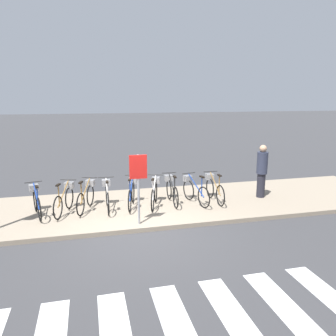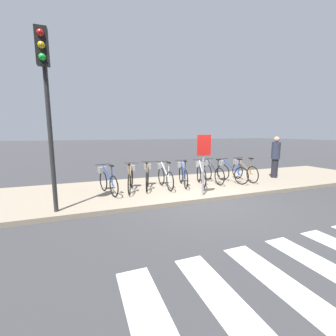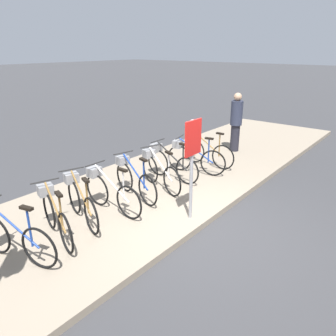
{
  "view_description": "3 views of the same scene",
  "coord_description": "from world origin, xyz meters",
  "px_view_note": "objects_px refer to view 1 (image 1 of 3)",
  "views": [
    {
      "loc": [
        -1.15,
        -7.54,
        3.32
      ],
      "look_at": [
        1.09,
        1.52,
        1.27
      ],
      "focal_mm": 35.0,
      "sensor_mm": 36.0,
      "label": 1
    },
    {
      "loc": [
        -3.28,
        -5.4,
        1.98
      ],
      "look_at": [
        -0.88,
        0.83,
        0.93
      ],
      "focal_mm": 24.0,
      "sensor_mm": 36.0,
      "label": 2
    },
    {
      "loc": [
        -4.34,
        -2.69,
        3.04
      ],
      "look_at": [
        0.93,
        1.54,
        0.53
      ],
      "focal_mm": 35.0,
      "sensor_mm": 36.0,
      "label": 3
    }
  ],
  "objects_px": {
    "parked_bicycle_1": "(65,198)",
    "sign_post": "(138,177)",
    "parked_bicycle_7": "(194,190)",
    "parked_bicycle_8": "(214,188)",
    "parked_bicycle_4": "(132,192)",
    "parked_bicycle_6": "(171,189)",
    "pedestrian": "(262,170)",
    "parked_bicycle_2": "(87,195)",
    "parked_bicycle_3": "(107,195)",
    "parked_bicycle_0": "(36,200)",
    "parked_bicycle_5": "(155,192)"
  },
  "relations": [
    {
      "from": "parked_bicycle_7",
      "to": "parked_bicycle_8",
      "type": "bearing_deg",
      "value": 4.27
    },
    {
      "from": "parked_bicycle_6",
      "to": "sign_post",
      "type": "height_order",
      "value": "sign_post"
    },
    {
      "from": "parked_bicycle_5",
      "to": "parked_bicycle_7",
      "type": "height_order",
      "value": "same"
    },
    {
      "from": "sign_post",
      "to": "parked_bicycle_3",
      "type": "bearing_deg",
      "value": 117.28
    },
    {
      "from": "parked_bicycle_0",
      "to": "parked_bicycle_7",
      "type": "relative_size",
      "value": 1.0
    },
    {
      "from": "parked_bicycle_1",
      "to": "parked_bicycle_7",
      "type": "bearing_deg",
      "value": -0.86
    },
    {
      "from": "parked_bicycle_5",
      "to": "pedestrian",
      "type": "relative_size",
      "value": 0.85
    },
    {
      "from": "parked_bicycle_1",
      "to": "sign_post",
      "type": "bearing_deg",
      "value": -35.94
    },
    {
      "from": "parked_bicycle_2",
      "to": "parked_bicycle_8",
      "type": "distance_m",
      "value": 3.86
    },
    {
      "from": "parked_bicycle_4",
      "to": "parked_bicycle_6",
      "type": "bearing_deg",
      "value": 1.75
    },
    {
      "from": "parked_bicycle_0",
      "to": "parked_bicycle_8",
      "type": "distance_m",
      "value": 5.19
    },
    {
      "from": "parked_bicycle_5",
      "to": "parked_bicycle_7",
      "type": "xyz_separation_m",
      "value": [
        1.23,
        -0.05,
        0.0
      ]
    },
    {
      "from": "parked_bicycle_0",
      "to": "parked_bicycle_2",
      "type": "bearing_deg",
      "value": 6.94
    },
    {
      "from": "parked_bicycle_5",
      "to": "parked_bicycle_6",
      "type": "bearing_deg",
      "value": 14.83
    },
    {
      "from": "parked_bicycle_6",
      "to": "parked_bicycle_4",
      "type": "bearing_deg",
      "value": -178.25
    },
    {
      "from": "parked_bicycle_3",
      "to": "parked_bicycle_8",
      "type": "height_order",
      "value": "same"
    },
    {
      "from": "pedestrian",
      "to": "sign_post",
      "type": "relative_size",
      "value": 0.95
    },
    {
      "from": "parked_bicycle_1",
      "to": "sign_post",
      "type": "xyz_separation_m",
      "value": [
        1.88,
        -1.36,
        0.81
      ]
    },
    {
      "from": "parked_bicycle_6",
      "to": "pedestrian",
      "type": "xyz_separation_m",
      "value": [
        2.95,
        -0.14,
        0.48
      ]
    },
    {
      "from": "parked_bicycle_6",
      "to": "pedestrian",
      "type": "relative_size",
      "value": 0.89
    },
    {
      "from": "parked_bicycle_0",
      "to": "parked_bicycle_1",
      "type": "distance_m",
      "value": 0.75
    },
    {
      "from": "parked_bicycle_8",
      "to": "parked_bicycle_5",
      "type": "bearing_deg",
      "value": -179.89
    },
    {
      "from": "parked_bicycle_7",
      "to": "parked_bicycle_2",
      "type": "bearing_deg",
      "value": 176.8
    },
    {
      "from": "sign_post",
      "to": "parked_bicycle_2",
      "type": "bearing_deg",
      "value": 130.97
    },
    {
      "from": "parked_bicycle_3",
      "to": "parked_bicycle_6",
      "type": "xyz_separation_m",
      "value": [
        1.95,
        0.12,
        0.0
      ]
    },
    {
      "from": "parked_bicycle_2",
      "to": "parked_bicycle_5",
      "type": "bearing_deg",
      "value": -3.86
    },
    {
      "from": "parked_bicycle_1",
      "to": "pedestrian",
      "type": "bearing_deg",
      "value": -0.08
    },
    {
      "from": "pedestrian",
      "to": "parked_bicycle_3",
      "type": "bearing_deg",
      "value": 179.68
    },
    {
      "from": "parked_bicycle_3",
      "to": "parked_bicycle_8",
      "type": "distance_m",
      "value": 3.28
    },
    {
      "from": "parked_bicycle_0",
      "to": "parked_bicycle_2",
      "type": "xyz_separation_m",
      "value": [
        1.34,
        0.16,
        0.0
      ]
    },
    {
      "from": "parked_bicycle_7",
      "to": "parked_bicycle_3",
      "type": "bearing_deg",
      "value": 178.35
    },
    {
      "from": "parked_bicycle_6",
      "to": "parked_bicycle_7",
      "type": "relative_size",
      "value": 1.02
    },
    {
      "from": "parked_bicycle_1",
      "to": "parked_bicycle_7",
      "type": "height_order",
      "value": "same"
    },
    {
      "from": "parked_bicycle_1",
      "to": "sign_post",
      "type": "height_order",
      "value": "sign_post"
    },
    {
      "from": "parked_bicycle_1",
      "to": "pedestrian",
      "type": "xyz_separation_m",
      "value": [
        6.07,
        -0.01,
        0.48
      ]
    },
    {
      "from": "parked_bicycle_3",
      "to": "parked_bicycle_6",
      "type": "height_order",
      "value": "same"
    },
    {
      "from": "parked_bicycle_5",
      "to": "parked_bicycle_4",
      "type": "bearing_deg",
      "value": 170.67
    },
    {
      "from": "parked_bicycle_2",
      "to": "parked_bicycle_5",
      "type": "relative_size",
      "value": 1.0
    },
    {
      "from": "parked_bicycle_4",
      "to": "sign_post",
      "type": "relative_size",
      "value": 0.82
    },
    {
      "from": "parked_bicycle_2",
      "to": "parked_bicycle_4",
      "type": "xyz_separation_m",
      "value": [
        1.3,
        -0.02,
        0.0
      ]
    },
    {
      "from": "parked_bicycle_7",
      "to": "sign_post",
      "type": "height_order",
      "value": "sign_post"
    },
    {
      "from": "parked_bicycle_3",
      "to": "parked_bicycle_5",
      "type": "relative_size",
      "value": 1.04
    },
    {
      "from": "parked_bicycle_6",
      "to": "parked_bicycle_7",
      "type": "distance_m",
      "value": 0.7
    },
    {
      "from": "parked_bicycle_2",
      "to": "parked_bicycle_3",
      "type": "distance_m",
      "value": 0.59
    },
    {
      "from": "parked_bicycle_3",
      "to": "parked_bicycle_7",
      "type": "xyz_separation_m",
      "value": [
        2.62,
        -0.08,
        0.0
      ]
    },
    {
      "from": "parked_bicycle_5",
      "to": "pedestrian",
      "type": "height_order",
      "value": "pedestrian"
    },
    {
      "from": "parked_bicycle_1",
      "to": "parked_bicycle_2",
      "type": "xyz_separation_m",
      "value": [
        0.59,
        0.12,
        0.0
      ]
    },
    {
      "from": "parked_bicycle_4",
      "to": "parked_bicycle_7",
      "type": "distance_m",
      "value": 1.9
    },
    {
      "from": "parked_bicycle_7",
      "to": "pedestrian",
      "type": "bearing_deg",
      "value": 1.21
    },
    {
      "from": "parked_bicycle_3",
      "to": "pedestrian",
      "type": "bearing_deg",
      "value": -0.32
    }
  ]
}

